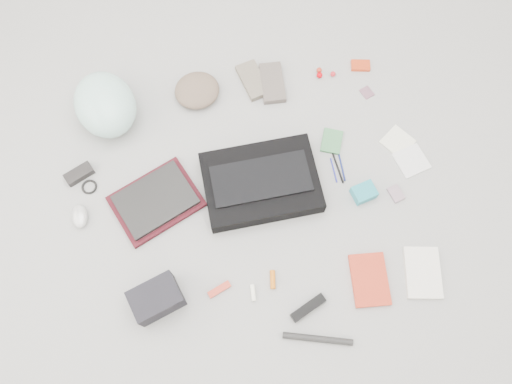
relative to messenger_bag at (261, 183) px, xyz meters
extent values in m
plane|color=gray|center=(-0.03, -0.04, -0.04)|extent=(4.00, 4.00, 0.00)
cube|color=black|center=(0.00, 0.00, 0.00)|extent=(0.50, 0.36, 0.08)
cube|color=black|center=(0.00, 0.00, 0.05)|extent=(0.43, 0.20, 0.01)
cube|color=#431017|center=(-0.47, 0.01, -0.03)|extent=(0.44, 0.39, 0.03)
cube|color=black|center=(-0.47, 0.01, -0.01)|extent=(0.39, 0.34, 0.02)
ellipsoid|color=#BBF2E8|center=(-0.63, 0.49, 0.06)|extent=(0.35, 0.40, 0.21)
ellipsoid|color=brown|center=(-0.21, 0.52, 0.00)|extent=(0.25, 0.24, 0.08)
cube|color=#72685A|center=(0.07, 0.54, -0.03)|extent=(0.14, 0.22, 0.03)
cube|color=#615751|center=(0.16, 0.51, -0.03)|extent=(0.12, 0.22, 0.03)
cube|color=black|center=(-0.79, 0.21, -0.02)|extent=(0.14, 0.10, 0.03)
torus|color=black|center=(-0.76, 0.14, -0.04)|extent=(0.07, 0.07, 0.01)
ellipsoid|color=#B9B9B9|center=(-0.80, 0.01, -0.02)|extent=(0.07, 0.11, 0.04)
cube|color=black|center=(-0.51, -0.42, 0.02)|extent=(0.23, 0.19, 0.13)
cube|color=#BA3521|center=(-0.26, -0.42, -0.03)|extent=(0.10, 0.06, 0.02)
cylinder|color=white|center=(-0.13, -0.46, -0.03)|extent=(0.02, 0.07, 0.02)
cylinder|color=#CD6410|center=(-0.03, -0.43, -0.03)|extent=(0.03, 0.08, 0.02)
cube|color=black|center=(0.08, -0.57, -0.03)|extent=(0.16, 0.10, 0.03)
cylinder|color=black|center=(0.09, -0.69, -0.03)|extent=(0.28, 0.11, 0.03)
cube|color=red|center=(0.36, -0.50, -0.03)|extent=(0.17, 0.24, 0.02)
cube|color=silver|center=(0.59, -0.52, -0.03)|extent=(0.19, 0.24, 0.02)
cube|color=#3C7748|center=(0.37, 0.15, -0.03)|extent=(0.13, 0.15, 0.01)
cylinder|color=#2125A0|center=(0.34, 0.01, -0.04)|extent=(0.01, 0.12, 0.01)
cylinder|color=black|center=(0.36, 0.02, -0.04)|extent=(0.02, 0.16, 0.01)
cylinder|color=navy|center=(0.38, 0.02, -0.04)|extent=(0.01, 0.14, 0.01)
cube|color=teal|center=(0.44, -0.13, -0.02)|extent=(0.11, 0.10, 0.05)
cube|color=gray|center=(0.58, -0.15, -0.03)|extent=(0.07, 0.09, 0.01)
cube|color=silver|center=(0.67, 0.09, -0.04)|extent=(0.17, 0.17, 0.01)
cube|color=silver|center=(0.70, -0.01, -0.04)|extent=(0.16, 0.16, 0.01)
sphere|color=#A52E1D|center=(0.40, 0.54, -0.03)|extent=(0.04, 0.04, 0.03)
sphere|color=#C70009|center=(0.39, 0.51, -0.03)|extent=(0.03, 0.03, 0.03)
sphere|color=red|center=(0.46, 0.50, -0.03)|extent=(0.03, 0.03, 0.03)
cube|color=red|center=(0.61, 0.53, -0.03)|extent=(0.10, 0.08, 0.02)
cube|color=#7E5264|center=(0.60, 0.38, -0.04)|extent=(0.07, 0.08, 0.00)
camera|label=1|loc=(-0.18, -0.79, 2.05)|focal=35.00mm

